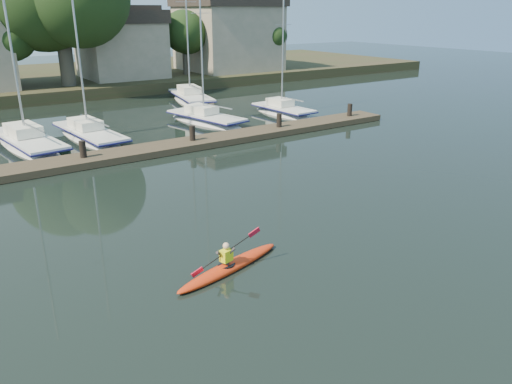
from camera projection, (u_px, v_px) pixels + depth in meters
ground at (318, 258)px, 15.37m from camera, size 160.00×160.00×0.00m
kayak at (229, 265)px, 14.63m from camera, size 4.03×1.48×1.28m
dock at (142, 151)px, 26.15m from camera, size 34.00×2.00×1.80m
sailboat_1 at (29, 151)px, 27.68m from camera, size 3.22×8.89×14.21m
sailboat_2 at (91, 142)px, 29.50m from camera, size 2.76×8.61×14.01m
sailboat_3 at (206, 125)px, 33.78m from camera, size 3.44×7.78×12.16m
sailboat_4 at (283, 117)px, 36.52m from camera, size 2.27×6.49×10.88m
sailboat_7 at (191, 104)px, 41.43m from camera, size 3.81×8.65×13.51m
shore at (46, 55)px, 46.34m from camera, size 90.00×25.25×12.75m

